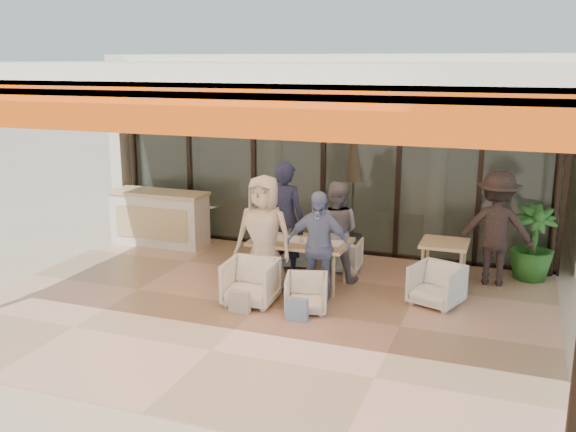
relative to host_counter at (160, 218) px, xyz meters
name	(u,v)px	position (x,y,z in m)	size (l,w,h in m)	color
ground	(259,308)	(2.99, -2.30, -0.53)	(70.00, 70.00, 0.00)	#C6B293
terrace_floor	(259,308)	(2.99, -2.30, -0.53)	(8.00, 6.00, 0.01)	tan
terrace_structure	(249,74)	(2.99, -2.56, 2.72)	(8.00, 6.00, 3.40)	silver
glass_storefront	(323,165)	(2.99, 0.70, 1.07)	(8.08, 0.10, 3.20)	#9EADA3
interior_block	(357,118)	(3.00, 3.02, 1.70)	(9.05, 3.62, 3.52)	silver
host_counter	(160,218)	(0.00, 0.00, 0.00)	(1.85, 0.65, 1.04)	silver
dining_table	(300,244)	(3.23, -1.23, 0.16)	(1.50, 0.90, 0.93)	#DBBF85
chair_far_left	(295,247)	(2.82, -0.29, -0.21)	(0.63, 0.59, 0.65)	white
chair_far_right	(343,254)	(3.66, -0.29, -0.23)	(0.59, 0.55, 0.60)	white
chair_near_left	(251,280)	(2.82, -2.19, -0.17)	(0.70, 0.66, 0.73)	white
chair_near_right	(306,292)	(3.66, -2.19, -0.24)	(0.57, 0.54, 0.59)	white
diner_navy	(285,219)	(2.82, -0.79, 0.41)	(0.68, 0.45, 1.87)	#191A37
diner_grey	(335,232)	(3.66, -0.79, 0.27)	(0.78, 0.61, 1.61)	#5C5C61
diner_cream	(264,235)	(2.82, -1.69, 0.37)	(0.88, 0.57, 1.80)	beige
diner_periwinkle	(318,246)	(3.66, -1.69, 0.28)	(0.96, 0.40, 1.63)	#7086BC
tote_bag_cream	(239,302)	(2.82, -2.59, -0.36)	(0.30, 0.10, 0.34)	silver
tote_bag_blue	(297,311)	(3.66, -2.59, -0.36)	(0.30, 0.10, 0.34)	#99BFD8
side_table	(444,249)	(5.32, -0.57, 0.11)	(0.70, 0.70, 0.74)	#DBBF85
side_chair	(437,283)	(5.32, -1.32, -0.20)	(0.65, 0.61, 0.67)	white
standing_woman	(496,229)	(6.03, -0.12, 0.37)	(1.17, 0.67, 1.81)	black
potted_palm	(533,243)	(6.58, 0.30, 0.08)	(0.69, 0.69, 1.23)	#1E5919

